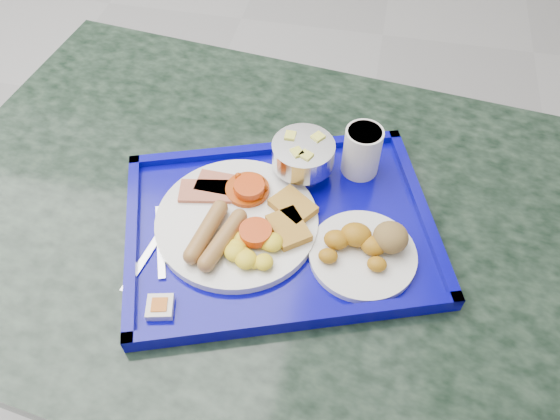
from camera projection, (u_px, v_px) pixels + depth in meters
name	position (u px, v px, depth m)	size (l,w,h in m)	color
table	(280.00, 279.00, 1.04)	(1.29, 0.94, 0.75)	slate
tray	(280.00, 228.00, 0.86)	(0.56, 0.49, 0.03)	#060392
main_plate	(240.00, 222.00, 0.85)	(0.25, 0.25, 0.04)	silver
bread_plate	(366.00, 248.00, 0.81)	(0.16, 0.16, 0.05)	silver
fruit_bowl	(303.00, 155.00, 0.89)	(0.10, 0.10, 0.07)	#BCBCBE
juice_cup	(362.00, 150.00, 0.90)	(0.06, 0.06, 0.09)	silver
spoon	(187.00, 213.00, 0.87)	(0.08, 0.18, 0.01)	#BCBCBE
knife	(151.00, 248.00, 0.83)	(0.01, 0.16, 0.00)	#BCBCBE
jam_packet	(160.00, 307.00, 0.76)	(0.04, 0.04, 0.01)	white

